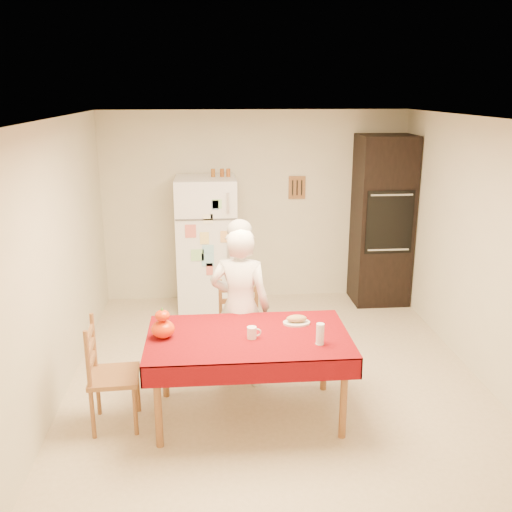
{
  "coord_description": "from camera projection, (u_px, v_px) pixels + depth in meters",
  "views": [
    {
      "loc": [
        -0.62,
        -5.15,
        2.75
      ],
      "look_at": [
        -0.16,
        0.2,
        1.17
      ],
      "focal_mm": 40.0,
      "sensor_mm": 36.0,
      "label": 1
    }
  ],
  "objects": [
    {
      "name": "wine_glass",
      "position": [
        320.0,
        334.0,
        4.6
      ],
      "size": [
        0.07,
        0.07,
        0.18
      ],
      "primitive_type": "cylinder",
      "color": "white",
      "rests_on": "dining_table"
    },
    {
      "name": "chair_far",
      "position": [
        239.0,
        325.0,
        5.63
      ],
      "size": [
        0.43,
        0.42,
        0.95
      ],
      "rotation": [
        0.0,
        0.0,
        -0.04
      ],
      "color": "brown",
      "rests_on": "floor"
    },
    {
      "name": "pumpkin_upper",
      "position": [
        162.0,
        316.0,
        4.69
      ],
      "size": [
        0.12,
        0.12,
        0.09
      ],
      "primitive_type": "ellipsoid",
      "color": "#D85C05",
      "rests_on": "pumpkin_lower"
    },
    {
      "name": "room_shell",
      "position": [
        276.0,
        215.0,
        5.29
      ],
      "size": [
        4.02,
        4.52,
        2.51
      ],
      "color": "beige",
      "rests_on": "ground"
    },
    {
      "name": "chair_left",
      "position": [
        106.0,
        371.0,
        4.72
      ],
      "size": [
        0.42,
        0.44,
        0.95
      ],
      "rotation": [
        0.0,
        0.0,
        1.63
      ],
      "color": "brown",
      "rests_on": "floor"
    },
    {
      "name": "bread_plate",
      "position": [
        297.0,
        323.0,
        5.02
      ],
      "size": [
        0.24,
        0.24,
        0.02
      ],
      "primitive_type": "cylinder",
      "color": "silver",
      "rests_on": "dining_table"
    },
    {
      "name": "refrigerator",
      "position": [
        207.0,
        244.0,
        7.25
      ],
      "size": [
        0.75,
        0.74,
        1.7
      ],
      "color": "white",
      "rests_on": "floor"
    },
    {
      "name": "bread_loaf",
      "position": [
        297.0,
        319.0,
        5.0
      ],
      "size": [
        0.18,
        0.1,
        0.06
      ],
      "primitive_type": "ellipsoid",
      "color": "#957449",
      "rests_on": "bread_plate"
    },
    {
      "name": "coffee_mug",
      "position": [
        252.0,
        333.0,
        4.71
      ],
      "size": [
        0.08,
        0.08,
        0.1
      ],
      "primitive_type": "cylinder",
      "color": "white",
      "rests_on": "dining_table"
    },
    {
      "name": "oven_cabinet",
      "position": [
        382.0,
        221.0,
        7.41
      ],
      "size": [
        0.7,
        0.62,
        2.2
      ],
      "color": "black",
      "rests_on": "floor"
    },
    {
      "name": "floor",
      "position": [
        274.0,
        373.0,
        5.75
      ],
      "size": [
        4.5,
        4.5,
        0.0
      ],
      "primitive_type": "plane",
      "color": "tan",
      "rests_on": "ground"
    },
    {
      "name": "spice_jar_right",
      "position": [
        228.0,
        173.0,
        7.07
      ],
      "size": [
        0.05,
        0.05,
        0.1
      ],
      "primitive_type": "cylinder",
      "color": "#954C1B",
      "rests_on": "refrigerator"
    },
    {
      "name": "spice_jar_mid",
      "position": [
        222.0,
        173.0,
        7.06
      ],
      "size": [
        0.05,
        0.05,
        0.1
      ],
      "primitive_type": "cylinder",
      "color": "brown",
      "rests_on": "refrigerator"
    },
    {
      "name": "seated_woman",
      "position": [
        240.0,
        307.0,
        5.34
      ],
      "size": [
        0.64,
        0.5,
        1.57
      ],
      "primitive_type": "imported",
      "rotation": [
        0.0,
        0.0,
        2.9
      ],
      "color": "white",
      "rests_on": "floor"
    },
    {
      "name": "spice_jar_left",
      "position": [
        213.0,
        173.0,
        7.05
      ],
      "size": [
        0.05,
        0.05,
        0.1
      ],
      "primitive_type": "cylinder",
      "color": "brown",
      "rests_on": "refrigerator"
    },
    {
      "name": "pumpkin_lower",
      "position": [
        163.0,
        329.0,
        4.72
      ],
      "size": [
        0.2,
        0.2,
        0.15
      ],
      "primitive_type": "ellipsoid",
      "color": "#C95404",
      "rests_on": "dining_table"
    },
    {
      "name": "dining_table",
      "position": [
        248.0,
        343.0,
        4.8
      ],
      "size": [
        1.7,
        1.0,
        0.76
      ],
      "color": "brown",
      "rests_on": "floor"
    }
  ]
}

